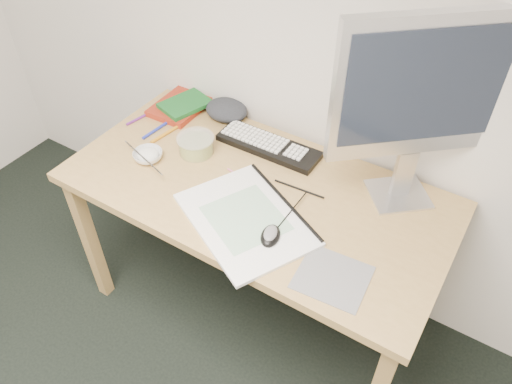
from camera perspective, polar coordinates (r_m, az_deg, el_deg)
desk at (r=1.85m, az=-0.04°, el=-1.39°), size 1.40×0.70×0.75m
mousepad at (r=1.54m, az=8.73°, el=-9.61°), size 0.23×0.21×0.00m
sketchpad at (r=1.68m, az=-1.19°, el=-3.14°), size 0.56×0.50×0.01m
keyboard at (r=1.96m, az=1.45°, el=5.28°), size 0.42×0.13×0.02m
monitor at (r=1.59m, az=18.79°, el=10.67°), size 0.46×0.41×0.67m
mouse at (r=1.60m, az=1.67°, el=-4.76°), size 0.09×0.11×0.03m
rice_bowl at (r=1.95m, az=-12.24°, el=4.06°), size 0.12×0.12×0.04m
chopsticks at (r=1.91m, az=-12.76°, el=3.86°), size 0.25×0.09×0.02m
fruit_tub at (r=1.95m, az=-6.88°, el=5.36°), size 0.17×0.17×0.07m
book_red at (r=2.22m, az=-8.63°, el=9.72°), size 0.20×0.26×0.03m
book_green at (r=2.19m, az=-8.09°, el=9.92°), size 0.20×0.23×0.02m
cloth_lump at (r=2.13m, az=-3.38°, el=9.34°), size 0.17×0.15×0.06m
pencil_pink at (r=1.83m, az=-1.47°, el=1.61°), size 0.16×0.03×0.01m
pencil_tan at (r=1.80m, az=-0.01°, el=0.59°), size 0.15×0.14×0.01m
pencil_black at (r=1.79m, az=4.94°, el=0.35°), size 0.19×0.02×0.01m
marker_blue at (r=2.10m, az=-11.49°, el=6.90°), size 0.02×0.13×0.01m
marker_orange at (r=2.07m, az=-10.38°, el=6.52°), size 0.04×0.15×0.01m
marker_purple at (r=2.18m, az=-13.27°, el=8.18°), size 0.04×0.12×0.01m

